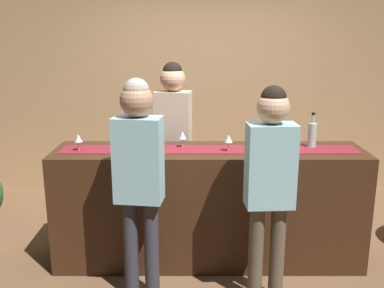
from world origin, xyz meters
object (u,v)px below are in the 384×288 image
object	(u,v)px
wine_glass_far_end	(229,139)
wine_bottle_clear	(312,134)
wine_glass_near_customer	(183,136)
customer_sipping	(270,174)
wine_glass_mid_counter	(79,139)
wine_bottle_green	(126,136)
wine_bottle_amber	(279,138)
bartender	(173,130)
customer_browsing	(139,168)

from	to	relation	value
wine_glass_far_end	wine_bottle_clear	bearing A→B (deg)	10.84
wine_bottle_clear	wine_glass_near_customer	world-z (taller)	wine_bottle_clear
customer_sipping	wine_bottle_clear	bearing A→B (deg)	52.41
wine_bottle_clear	wine_glass_mid_counter	world-z (taller)	wine_bottle_clear
wine_bottle_green	wine_glass_far_end	size ratio (longest dim) A/B	2.10
wine_glass_far_end	wine_bottle_amber	bearing A→B (deg)	1.72
bartender	customer_browsing	bearing A→B (deg)	89.97
wine_bottle_amber	wine_bottle_green	bearing A→B (deg)	177.19
wine_bottle_clear	bartender	world-z (taller)	bartender
wine_bottle_clear	customer_browsing	bearing A→B (deg)	-155.15
wine_bottle_clear	bartender	xyz separation A→B (m)	(-1.21, 0.50, -0.07)
wine_bottle_green	wine_glass_near_customer	size ratio (longest dim) A/B	2.10
customer_sipping	customer_browsing	size ratio (longest dim) A/B	0.97
wine_glass_near_customer	wine_glass_mid_counter	world-z (taller)	same
wine_bottle_green	wine_glass_near_customer	xyz separation A→B (m)	(0.48, 0.05, -0.01)
bartender	wine_bottle_clear	bearing A→B (deg)	167.53
wine_bottle_amber	customer_browsing	bearing A→B (deg)	-154.42
wine_bottle_amber	customer_browsing	distance (m)	1.22
wine_bottle_clear	wine_bottle_amber	distance (m)	0.33
wine_bottle_amber	wine_glass_mid_counter	xyz separation A→B (m)	(-1.66, 0.00, -0.01)
customer_sipping	customer_browsing	world-z (taller)	customer_browsing
wine_bottle_amber	wine_glass_mid_counter	world-z (taller)	wine_bottle_amber
wine_bottle_amber	wine_glass_near_customer	distance (m)	0.81
wine_bottle_amber	wine_glass_far_end	bearing A→B (deg)	-178.28
wine_glass_mid_counter	wine_glass_near_customer	bearing A→B (deg)	7.26
wine_bottle_green	bartender	distance (m)	0.68
wine_glass_mid_counter	customer_sipping	xyz separation A→B (m)	(1.49, -0.57, -0.12)
wine_glass_mid_counter	customer_browsing	size ratio (longest dim) A/B	0.09
wine_bottle_green	wine_bottle_clear	bearing A→B (deg)	2.31
wine_glass_mid_counter	wine_bottle_clear	bearing A→B (deg)	3.65
wine_glass_mid_counter	customer_browsing	xyz separation A→B (m)	(0.56, -0.53, -0.09)
customer_sipping	bartender	bearing A→B (deg)	118.13
wine_glass_mid_counter	customer_sipping	size ratio (longest dim) A/B	0.09
wine_glass_near_customer	wine_bottle_clear	bearing A→B (deg)	0.82
wine_glass_near_customer	wine_bottle_green	bearing A→B (deg)	-174.23
wine_bottle_amber	wine_glass_near_customer	world-z (taller)	wine_bottle_amber
wine_glass_near_customer	customer_sipping	xyz separation A→B (m)	(0.63, -0.68, -0.12)
wine_glass_far_end	customer_browsing	xyz separation A→B (m)	(-0.68, -0.51, -0.09)
wine_bottle_green	wine_glass_mid_counter	distance (m)	0.39
wine_glass_far_end	customer_sipping	distance (m)	0.63
wine_bottle_green	wine_bottle_amber	xyz separation A→B (m)	(1.27, -0.06, 0.00)
wine_bottle_amber	customer_sipping	world-z (taller)	customer_sipping
customer_sipping	wine_glass_near_customer	bearing A→B (deg)	129.34
wine_bottle_green	wine_bottle_clear	xyz separation A→B (m)	(1.58, 0.06, 0.00)
bartender	customer_sipping	xyz separation A→B (m)	(0.74, -1.20, -0.06)
wine_glass_far_end	customer_sipping	xyz separation A→B (m)	(0.25, -0.56, -0.12)
wine_glass_near_customer	customer_browsing	bearing A→B (deg)	-115.29
wine_glass_near_customer	wine_glass_far_end	bearing A→B (deg)	-17.83
bartender	wine_bottle_green	bearing A→B (deg)	66.08
wine_bottle_green	wine_glass_near_customer	world-z (taller)	wine_bottle_green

